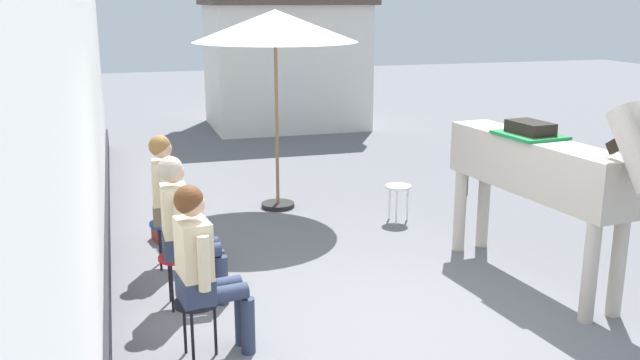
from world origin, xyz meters
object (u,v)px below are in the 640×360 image
at_px(seated_visitor_far, 171,194).
at_px(satchel_bag, 159,233).
at_px(seated_visitor_middle, 183,224).
at_px(saddled_horse_center, 544,168).
at_px(cafe_parasol, 275,27).
at_px(seated_visitor_near, 203,263).
at_px(spare_stool_white, 398,190).

height_order(seated_visitor_far, satchel_bag, seated_visitor_far).
height_order(seated_visitor_middle, saddled_horse_center, saddled_horse_center).
xyz_separation_m(seated_visitor_middle, cafe_parasol, (1.50, 2.77, 1.59)).
distance_m(seated_visitor_far, cafe_parasol, 2.81).
bearing_deg(seated_visitor_near, saddled_horse_center, 9.37).
distance_m(seated_visitor_near, seated_visitor_far, 2.02).
bearing_deg(satchel_bag, cafe_parasol, 108.58).
bearing_deg(satchel_bag, spare_stool_white, 77.09).
height_order(cafe_parasol, satchel_bag, cafe_parasol).
bearing_deg(spare_stool_white, seated_visitor_near, -134.92).
xyz_separation_m(seated_visitor_middle, spare_stool_white, (2.80, 1.76, -0.38)).
bearing_deg(satchel_bag, seated_visitor_near, -7.93).
relative_size(spare_stool_white, satchel_bag, 1.64).
height_order(saddled_horse_center, satchel_bag, saddled_horse_center).
xyz_separation_m(seated_visitor_far, satchel_bag, (-0.10, 0.83, -0.68)).
relative_size(seated_visitor_middle, seated_visitor_far, 1.00).
relative_size(saddled_horse_center, satchel_bag, 10.69).
xyz_separation_m(saddled_horse_center, cafe_parasol, (-1.82, 3.23, 1.20)).
relative_size(seated_visitor_middle, cafe_parasol, 0.54).
bearing_deg(cafe_parasol, seated_visitor_far, -130.92).
height_order(seated_visitor_near, saddled_horse_center, saddled_horse_center).
bearing_deg(seated_visitor_near, satchel_bag, 93.29).
xyz_separation_m(seated_visitor_far, cafe_parasol, (1.52, 1.75, 1.59)).
bearing_deg(satchel_bag, saddled_horse_center, 44.92).
height_order(saddled_horse_center, spare_stool_white, saddled_horse_center).
distance_m(seated_visitor_middle, saddled_horse_center, 3.38).
bearing_deg(seated_visitor_middle, satchel_bag, 93.65).
xyz_separation_m(seated_visitor_near, seated_visitor_far, (-0.07, 2.02, 0.00)).
xyz_separation_m(seated_visitor_near, cafe_parasol, (1.45, 3.77, 1.59)).
bearing_deg(saddled_horse_center, spare_stool_white, 103.21).
height_order(seated_visitor_far, cafe_parasol, cafe_parasol).
bearing_deg(cafe_parasol, saddled_horse_center, -60.58).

